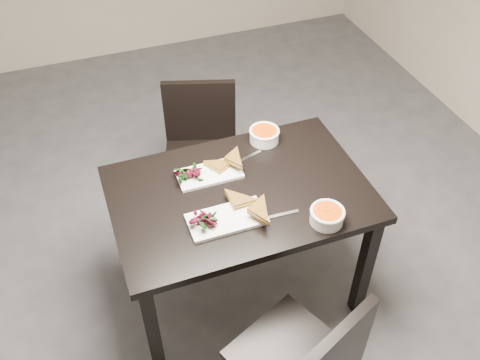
{
  "coord_description": "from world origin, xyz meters",
  "views": [
    {
      "loc": [
        -0.28,
        -2.0,
        2.48
      ],
      "look_at": [
        0.33,
        -0.33,
        0.82
      ],
      "focal_mm": 39.78,
      "sensor_mm": 36.0,
      "label": 1
    }
  ],
  "objects": [
    {
      "name": "table",
      "position": [
        0.33,
        -0.33,
        0.65
      ],
      "size": [
        1.2,
        0.8,
        0.75
      ],
      "color": "black",
      "rests_on": "ground"
    },
    {
      "name": "sandwich_near",
      "position": [
        0.28,
        -0.47,
        0.79
      ],
      "size": [
        0.17,
        0.13,
        0.06
      ],
      "primitive_type": null,
      "rotation": [
        0.0,
        0.0,
        0.03
      ],
      "color": "olive",
      "rests_on": "plate_near"
    },
    {
      "name": "cutlery_near",
      "position": [
        0.45,
        -0.54,
        0.75
      ],
      "size": [
        0.18,
        0.02,
        0.0
      ],
      "primitive_type": "cube",
      "rotation": [
        0.0,
        0.0,
        -0.05
      ],
      "color": "silver",
      "rests_on": "table"
    },
    {
      "name": "salad_near",
      "position": [
        0.11,
        -0.49,
        0.79
      ],
      "size": [
        0.11,
        0.1,
        0.05
      ],
      "primitive_type": null,
      "color": "black",
      "rests_on": "plate_near"
    },
    {
      "name": "sandwich_far",
      "position": [
        0.3,
        -0.19,
        0.79
      ],
      "size": [
        0.19,
        0.18,
        0.05
      ],
      "primitive_type": null,
      "rotation": [
        0.0,
        0.0,
        0.53
      ],
      "color": "olive",
      "rests_on": "plate_far"
    },
    {
      "name": "plate_near",
      "position": [
        0.21,
        -0.49,
        0.76
      ],
      "size": [
        0.34,
        0.17,
        0.02
      ],
      "primitive_type": "cube",
      "color": "white",
      "rests_on": "table"
    },
    {
      "name": "cutlery_far",
      "position": [
        0.44,
        -0.12,
        0.75
      ],
      "size": [
        0.18,
        0.07,
        0.0
      ],
      "primitive_type": "cube",
      "rotation": [
        0.0,
        0.0,
        0.29
      ],
      "color": "silver",
      "rests_on": "table"
    },
    {
      "name": "chair_far",
      "position": [
        0.34,
        0.37,
        0.48
      ],
      "size": [
        0.53,
        0.53,
        0.85
      ],
      "rotation": [
        0.0,
        0.0,
        -0.31
      ],
      "color": "black",
      "rests_on": "ground"
    },
    {
      "name": "soup_bowl_near",
      "position": [
        0.62,
        -0.64,
        0.79
      ],
      "size": [
        0.15,
        0.15,
        0.07
      ],
      "color": "white",
      "rests_on": "table"
    },
    {
      "name": "plate_far",
      "position": [
        0.23,
        -0.18,
        0.76
      ],
      "size": [
        0.31,
        0.15,
        0.02
      ],
      "primitive_type": "cube",
      "color": "white",
      "rests_on": "table"
    },
    {
      "name": "ground",
      "position": [
        0.0,
        0.0,
        0.0
      ],
      "size": [
        5.0,
        5.0,
        0.0
      ],
      "primitive_type": "plane",
      "color": "#47474C",
      "rests_on": "ground"
    },
    {
      "name": "salad_far",
      "position": [
        0.13,
        -0.18,
        0.79
      ],
      "size": [
        0.1,
        0.09,
        0.04
      ],
      "primitive_type": null,
      "color": "black",
      "rests_on": "plate_far"
    },
    {
      "name": "soup_bowl_far",
      "position": [
        0.58,
        -0.02,
        0.79
      ],
      "size": [
        0.16,
        0.16,
        0.07
      ],
      "color": "white",
      "rests_on": "table"
    }
  ]
}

